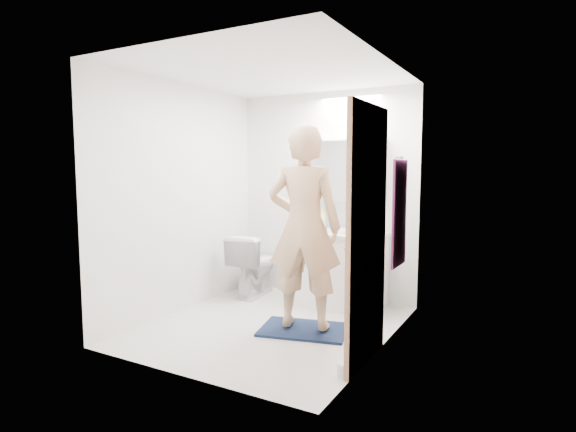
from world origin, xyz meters
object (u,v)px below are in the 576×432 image
Objects in this scene: medicine_cabinet at (347,170)px; soap_bottle_a at (322,218)px; toilet at (254,264)px; vanity_cabinet at (342,271)px; toothbrush_cup at (361,227)px; person at (304,227)px; soap_bottle_b at (331,222)px; toilet_paper_roll at (344,370)px.

medicine_cabinet is 3.56× the size of soap_bottle_a.
soap_bottle_a is (-0.28, -0.06, -0.56)m from medicine_cabinet.
medicine_cabinet is at bearing -169.34° from toilet.
medicine_cabinet reaches higher than vanity_cabinet.
medicine_cabinet reaches higher than toothbrush_cup.
person is (1.10, -0.82, 0.61)m from toilet.
soap_bottle_a is 1.46× the size of soap_bottle_b.
soap_bottle_a is (-0.31, 0.15, 0.55)m from vanity_cabinet.
vanity_cabinet is 1.21× the size of toilet.
person is at bearing -78.80° from soap_bottle_b.
toilet is 2.38m from toilet_paper_roll.
toothbrush_cup is (0.37, -0.02, -0.04)m from soap_bottle_b.
medicine_cabinet is (-0.03, 0.21, 1.11)m from vanity_cabinet.
vanity_cabinet reaches higher than toilet_paper_roll.
person is (0.01, -0.94, 0.59)m from vanity_cabinet.
toilet is 1.37m from toothbrush_cup.
person is at bearing 136.73° from toilet.
toilet is at bearing -167.62° from toothbrush_cup.
toilet_paper_roll is at bearing -66.84° from vanity_cabinet.
toilet is 1.07m from soap_bottle_b.
soap_bottle_b is at bearing -170.43° from medicine_cabinet.
toothbrush_cup is (1.25, 0.28, 0.50)m from toilet.
soap_bottle_a is 2.24m from toilet_paper_roll.
person is 7.54× the size of soap_bottle_a.
toothbrush_cup is at bearing -3.05° from soap_bottle_b.
person is at bearing -89.46° from vanity_cabinet.
vanity_cabinet is 0.48× the size of person.
soap_bottle_a is 2.46× the size of toothbrush_cup.
person reaches higher than soap_bottle_a.
toilet_paper_roll is at bearing 133.12° from toilet.
toothbrush_cup is at bearing -14.24° from medicine_cabinet.
medicine_cabinet is 1.18× the size of toilet.
toilet_paper_roll is at bearing -63.34° from soap_bottle_b.
medicine_cabinet is 8.75× the size of toothbrush_cup.
toilet_paper_roll is (0.74, -1.85, -1.45)m from medicine_cabinet.
toilet_paper_roll is (0.92, -1.82, -0.85)m from soap_bottle_b.
vanity_cabinet is 1.13m from medicine_cabinet.
medicine_cabinet is 8.00× the size of toilet_paper_roll.
vanity_cabinet is 0.53m from toothbrush_cup.
soap_bottle_a is at bearing 119.47° from toilet_paper_roll.
medicine_cabinet is 1.26m from person.
toothbrush_cup is (0.15, 1.10, -0.11)m from person.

